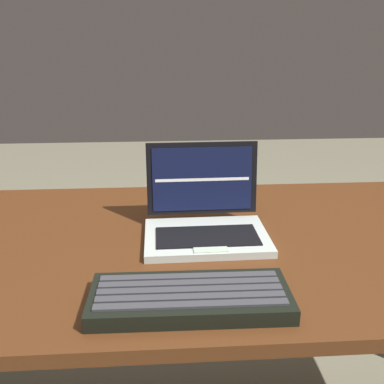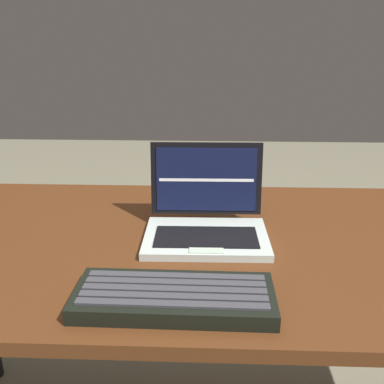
{
  "view_description": "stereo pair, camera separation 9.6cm",
  "coord_description": "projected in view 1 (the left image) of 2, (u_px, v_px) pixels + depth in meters",
  "views": [
    {
      "loc": [
        -0.13,
        -0.9,
        1.15
      ],
      "look_at": [
        -0.07,
        -0.0,
        0.82
      ],
      "focal_mm": 40.71,
      "sensor_mm": 36.0,
      "label": 1
    },
    {
      "loc": [
        -0.04,
        -0.91,
        1.15
      ],
      "look_at": [
        -0.07,
        -0.0,
        0.82
      ],
      "focal_mm": 40.71,
      "sensor_mm": 36.0,
      "label": 2
    }
  ],
  "objects": [
    {
      "name": "desk",
      "position": [
        222.0,
        268.0,
        1.04
      ],
      "size": [
        1.7,
        0.74,
        0.71
      ],
      "color": "#4B2711",
      "rests_on": "ground"
    },
    {
      "name": "laptop_front",
      "position": [
        205.0,
        219.0,
        1.01
      ],
      "size": [
        0.28,
        0.22,
        0.2
      ],
      "color": "#B0BBB4",
      "rests_on": "desk"
    },
    {
      "name": "external_keyboard",
      "position": [
        190.0,
        297.0,
        0.75
      ],
      "size": [
        0.35,
        0.14,
        0.03
      ],
      "color": "black",
      "rests_on": "desk"
    }
  ]
}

